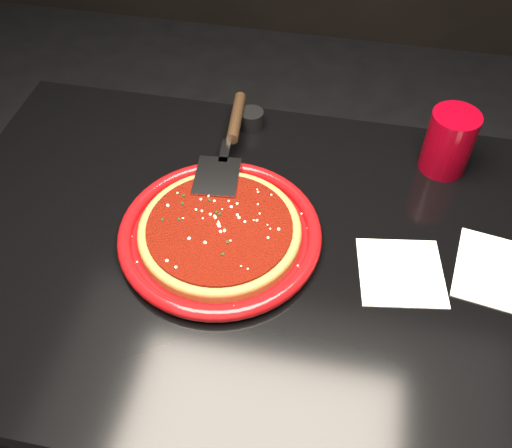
{
  "coord_description": "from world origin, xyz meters",
  "views": [
    {
      "loc": [
        0.13,
        -0.62,
        1.55
      ],
      "look_at": [
        -0.01,
        0.04,
        0.77
      ],
      "focal_mm": 40.0,
      "sensor_mm": 36.0,
      "label": 1
    }
  ],
  "objects_px": {
    "pizza_server": "(229,143)",
    "ramekin": "(252,119)",
    "plate": "(220,234)",
    "cup": "(449,142)",
    "table": "(255,351)"
  },
  "relations": [
    {
      "from": "cup",
      "to": "pizza_server",
      "type": "bearing_deg",
      "value": -171.22
    },
    {
      "from": "table",
      "to": "plate",
      "type": "height_order",
      "value": "plate"
    },
    {
      "from": "table",
      "to": "pizza_server",
      "type": "relative_size",
      "value": 3.4
    },
    {
      "from": "plate",
      "to": "cup",
      "type": "distance_m",
      "value": 0.48
    },
    {
      "from": "table",
      "to": "ramekin",
      "type": "relative_size",
      "value": 23.18
    },
    {
      "from": "table",
      "to": "cup",
      "type": "height_order",
      "value": "cup"
    },
    {
      "from": "cup",
      "to": "ramekin",
      "type": "distance_m",
      "value": 0.41
    },
    {
      "from": "pizza_server",
      "to": "ramekin",
      "type": "height_order",
      "value": "pizza_server"
    },
    {
      "from": "table",
      "to": "pizza_server",
      "type": "bearing_deg",
      "value": 113.96
    },
    {
      "from": "plate",
      "to": "ramekin",
      "type": "distance_m",
      "value": 0.32
    },
    {
      "from": "plate",
      "to": "cup",
      "type": "xyz_separation_m",
      "value": [
        0.39,
        0.27,
        0.05
      ]
    },
    {
      "from": "plate",
      "to": "pizza_server",
      "type": "height_order",
      "value": "pizza_server"
    },
    {
      "from": "plate",
      "to": "pizza_server",
      "type": "relative_size",
      "value": 1.04
    },
    {
      "from": "plate",
      "to": "pizza_server",
      "type": "distance_m",
      "value": 0.21
    },
    {
      "from": "plate",
      "to": "cup",
      "type": "height_order",
      "value": "cup"
    }
  ]
}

